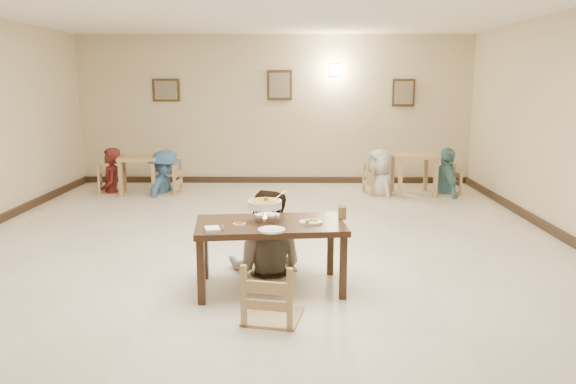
{
  "coord_description": "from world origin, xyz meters",
  "views": [
    {
      "loc": [
        0.43,
        -6.54,
        2.06
      ],
      "look_at": [
        0.35,
        -0.62,
        0.9
      ],
      "focal_mm": 35.0,
      "sensor_mm": 36.0,
      "label": 1
    }
  ],
  "objects_px": {
    "bg_diner_a": "(109,148)",
    "bg_diner_b": "(164,150)",
    "chair_near": "(272,263)",
    "bg_table_left": "(138,163)",
    "bg_table_right": "(414,161)",
    "bg_chair_rl": "(380,167)",
    "main_table": "(270,230)",
    "main_diner": "(266,190)",
    "bg_chair_lr": "(165,165)",
    "drink_glass": "(342,212)",
    "chair_far": "(270,225)",
    "curry_warmer": "(265,204)",
    "bg_chair_rr": "(447,168)",
    "bg_diner_c": "(380,149)",
    "bg_chair_ll": "(111,168)",
    "bg_diner_d": "(448,148)"
  },
  "relations": [
    {
      "from": "drink_glass",
      "to": "bg_chair_rr",
      "type": "height_order",
      "value": "bg_chair_rr"
    },
    {
      "from": "drink_glass",
      "to": "bg_chair_rr",
      "type": "bearing_deg",
      "value": 64.08
    },
    {
      "from": "main_table",
      "to": "chair_far",
      "type": "height_order",
      "value": "chair_far"
    },
    {
      "from": "main_diner",
      "to": "bg_chair_lr",
      "type": "distance_m",
      "value": 4.8
    },
    {
      "from": "chair_far",
      "to": "bg_diner_c",
      "type": "distance_m",
      "value": 4.68
    },
    {
      "from": "bg_chair_lr",
      "to": "bg_diner_d",
      "type": "height_order",
      "value": "bg_diner_d"
    },
    {
      "from": "bg_chair_lr",
      "to": "bg_chair_rl",
      "type": "relative_size",
      "value": 1.06
    },
    {
      "from": "bg_chair_rl",
      "to": "bg_diner_d",
      "type": "distance_m",
      "value": 1.31
    },
    {
      "from": "chair_near",
      "to": "bg_table_left",
      "type": "bearing_deg",
      "value": -53.37
    },
    {
      "from": "drink_glass",
      "to": "bg_diner_c",
      "type": "distance_m",
      "value": 4.9
    },
    {
      "from": "bg_diner_a",
      "to": "bg_diner_b",
      "type": "distance_m",
      "value": 1.04
    },
    {
      "from": "chair_near",
      "to": "bg_chair_ll",
      "type": "bearing_deg",
      "value": -49.27
    },
    {
      "from": "chair_far",
      "to": "chair_near",
      "type": "bearing_deg",
      "value": -107.9
    },
    {
      "from": "chair_far",
      "to": "curry_warmer",
      "type": "height_order",
      "value": "chair_far"
    },
    {
      "from": "main_table",
      "to": "bg_chair_rl",
      "type": "bearing_deg",
      "value": 63.29
    },
    {
      "from": "drink_glass",
      "to": "bg_table_left",
      "type": "xyz_separation_m",
      "value": [
        -3.43,
        4.78,
        -0.2
      ]
    },
    {
      "from": "bg_chair_ll",
      "to": "chair_far",
      "type": "bearing_deg",
      "value": -157.04
    },
    {
      "from": "bg_chair_ll",
      "to": "bg_diner_b",
      "type": "xyz_separation_m",
      "value": [
        1.04,
        -0.06,
        0.36
      ]
    },
    {
      "from": "main_table",
      "to": "chair_far",
      "type": "bearing_deg",
      "value": 86.46
    },
    {
      "from": "chair_near",
      "to": "curry_warmer",
      "type": "bearing_deg",
      "value": -71.45
    },
    {
      "from": "curry_warmer",
      "to": "bg_diner_a",
      "type": "relative_size",
      "value": 0.22
    },
    {
      "from": "bg_table_left",
      "to": "bg_diner_d",
      "type": "xyz_separation_m",
      "value": [
        5.77,
        0.03,
        0.3
      ]
    },
    {
      "from": "bg_table_left",
      "to": "bg_chair_rr",
      "type": "distance_m",
      "value": 5.77
    },
    {
      "from": "bg_diner_a",
      "to": "chair_near",
      "type": "bearing_deg",
      "value": 10.61
    },
    {
      "from": "bg_chair_rr",
      "to": "bg_diner_b",
      "type": "xyz_separation_m",
      "value": [
        -5.25,
        -0.1,
        0.34
      ]
    },
    {
      "from": "main_diner",
      "to": "bg_chair_lr",
      "type": "relative_size",
      "value": 1.66
    },
    {
      "from": "main_diner",
      "to": "bg_diner_d",
      "type": "xyz_separation_m",
      "value": [
        3.14,
        4.4,
        -0.04
      ]
    },
    {
      "from": "bg_chair_lr",
      "to": "bg_diner_b",
      "type": "xyz_separation_m",
      "value": [
        0.0,
        0.0,
        0.29
      ]
    },
    {
      "from": "bg_diner_a",
      "to": "bg_table_left",
      "type": "bearing_deg",
      "value": 70.9
    },
    {
      "from": "drink_glass",
      "to": "bg_diner_c",
      "type": "xyz_separation_m",
      "value": [
        1.08,
        4.78,
        0.08
      ]
    },
    {
      "from": "bg_table_right",
      "to": "bg_chair_rl",
      "type": "distance_m",
      "value": 0.64
    },
    {
      "from": "drink_glass",
      "to": "curry_warmer",
      "type": "bearing_deg",
      "value": -170.81
    },
    {
      "from": "chair_far",
      "to": "bg_chair_ll",
      "type": "distance_m",
      "value": 5.34
    },
    {
      "from": "main_diner",
      "to": "bg_chair_rr",
      "type": "relative_size",
      "value": 1.82
    },
    {
      "from": "drink_glass",
      "to": "bg_table_right",
      "type": "height_order",
      "value": "drink_glass"
    },
    {
      "from": "main_table",
      "to": "bg_table_right",
      "type": "distance_m",
      "value": 5.48
    },
    {
      "from": "chair_near",
      "to": "bg_chair_lr",
      "type": "xyz_separation_m",
      "value": [
        -2.24,
        5.61,
        0.03
      ]
    },
    {
      "from": "curry_warmer",
      "to": "bg_chair_rr",
      "type": "bearing_deg",
      "value": 57.71
    },
    {
      "from": "bg_table_right",
      "to": "bg_chair_rl",
      "type": "relative_size",
      "value": 0.77
    },
    {
      "from": "curry_warmer",
      "to": "bg_diner_c",
      "type": "xyz_separation_m",
      "value": [
        1.87,
        4.91,
        -0.02
      ]
    },
    {
      "from": "main_diner",
      "to": "bg_chair_lr",
      "type": "bearing_deg",
      "value": -55.86
    },
    {
      "from": "bg_diner_b",
      "to": "bg_chair_rr",
      "type": "bearing_deg",
      "value": -75.88
    },
    {
      "from": "bg_table_left",
      "to": "bg_diner_c",
      "type": "bearing_deg",
      "value": -0.02
    },
    {
      "from": "chair_far",
      "to": "main_diner",
      "type": "distance_m",
      "value": 0.42
    },
    {
      "from": "bg_diner_b",
      "to": "bg_diner_d",
      "type": "distance_m",
      "value": 5.25
    },
    {
      "from": "drink_glass",
      "to": "bg_chair_rl",
      "type": "bearing_deg",
      "value": 77.23
    },
    {
      "from": "curry_warmer",
      "to": "bg_chair_lr",
      "type": "bearing_deg",
      "value": 113.74
    },
    {
      "from": "bg_diner_b",
      "to": "main_table",
      "type": "bearing_deg",
      "value": -142.76
    },
    {
      "from": "main_diner",
      "to": "curry_warmer",
      "type": "relative_size",
      "value": 4.79
    },
    {
      "from": "bg_chair_ll",
      "to": "main_table",
      "type": "bearing_deg",
      "value": -160.49
    }
  ]
}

